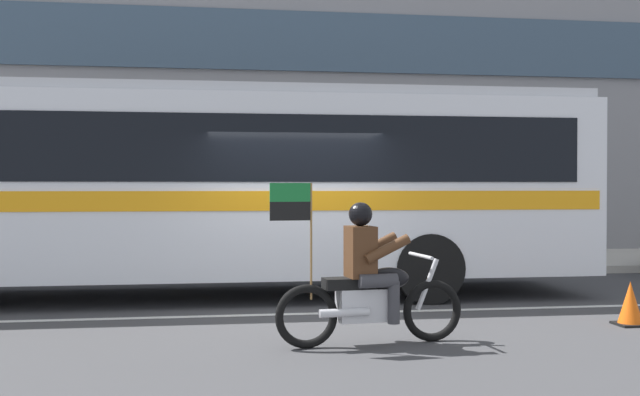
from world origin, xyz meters
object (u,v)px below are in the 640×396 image
(transit_bus, at_px, (199,177))
(fire_hydrant, at_px, (191,248))
(motorcycle_with_rider, at_px, (369,284))
(traffic_cone, at_px, (630,305))

(transit_bus, bearing_deg, fire_hydrant, 93.22)
(motorcycle_with_rider, bearing_deg, fire_hydrant, 106.12)
(transit_bus, xyz_separation_m, fire_hydrant, (-0.18, 3.13, -1.37))
(motorcycle_with_rider, xyz_separation_m, fire_hydrant, (-2.03, 7.03, -0.15))
(motorcycle_with_rider, relative_size, fire_hydrant, 2.92)
(fire_hydrant, xyz_separation_m, traffic_cone, (5.51, -6.37, -0.26))
(traffic_cone, bearing_deg, motorcycle_with_rider, -169.37)
(transit_bus, bearing_deg, motorcycle_with_rider, -64.55)
(transit_bus, relative_size, traffic_cone, 22.23)
(fire_hydrant, bearing_deg, transit_bus, -86.78)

